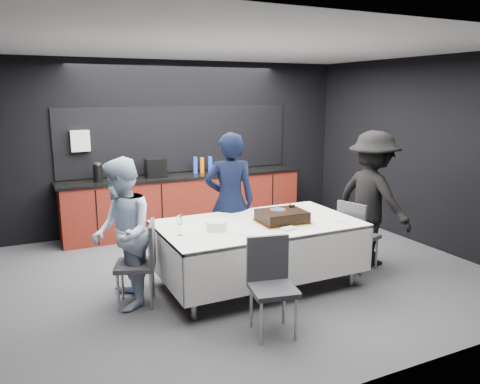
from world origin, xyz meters
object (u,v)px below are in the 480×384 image
object	(u,v)px
party_table	(258,234)
champagne_flute	(180,221)
person_center	(230,201)
chair_right	(356,231)
cake_assembly	(282,216)
chair_left	(142,258)
person_right	(372,199)
chair_near	(271,278)
person_left	(122,234)
plate_stack	(216,225)

from	to	relation	value
party_table	champagne_flute	size ratio (longest dim) A/B	10.36
person_center	chair_right	bearing A→B (deg)	167.38
party_table	cake_assembly	distance (m)	0.35
chair_left	chair_right	size ratio (longest dim) A/B	1.00
party_table	person_right	xyz separation A→B (m)	(1.72, 0.01, 0.25)
cake_assembly	person_right	xyz separation A→B (m)	(1.46, 0.12, 0.05)
champagne_flute	chair_near	distance (m)	1.18
champagne_flute	chair_right	world-z (taller)	champagne_flute
chair_left	person_center	world-z (taller)	person_center
cake_assembly	person_left	distance (m)	1.83
cake_assembly	person_center	bearing A→B (deg)	111.11
person_center	person_right	size ratio (longest dim) A/B	1.00
chair_right	person_center	size ratio (longest dim) A/B	0.52
cake_assembly	person_left	bearing A→B (deg)	171.99
party_table	chair_left	distance (m)	1.38
cake_assembly	chair_left	size ratio (longest dim) A/B	0.64
person_left	plate_stack	bearing A→B (deg)	84.57
party_table	plate_stack	distance (m)	0.60
person_right	plate_stack	bearing A→B (deg)	82.88
champagne_flute	cake_assembly	bearing A→B (deg)	-1.30
person_right	chair_right	bearing A→B (deg)	102.40
chair_right	person_left	world-z (taller)	person_left
chair_left	person_left	bearing A→B (deg)	160.97
chair_right	chair_near	world-z (taller)	same
person_center	person_left	size ratio (longest dim) A/B	1.11
party_table	chair_right	bearing A→B (deg)	-5.71
champagne_flute	chair_near	bearing A→B (deg)	-57.62
chair_right	person_left	xyz separation A→B (m)	(-2.90, 0.28, 0.28)
cake_assembly	chair_near	xyz separation A→B (m)	(-0.65, -0.91, -0.32)
plate_stack	chair_near	xyz separation A→B (m)	(0.16, -0.96, -0.30)
chair_right	person_left	distance (m)	2.93
chair_right	chair_left	bearing A→B (deg)	175.53
chair_right	chair_near	size ratio (longest dim) A/B	1.00
party_table	plate_stack	size ratio (longest dim) A/B	9.86
person_center	chair_left	bearing A→B (deg)	42.78
champagne_flute	chair_right	distance (m)	2.37
party_table	person_right	world-z (taller)	person_right
plate_stack	chair_right	xyz separation A→B (m)	(1.90, -0.07, -0.30)
cake_assembly	plate_stack	xyz separation A→B (m)	(-0.81, 0.05, -0.02)
chair_left	chair_near	world-z (taller)	same
chair_near	person_right	world-z (taller)	person_right
chair_left	person_left	world-z (taller)	person_left
champagne_flute	chair_near	xyz separation A→B (m)	(0.59, -0.94, -0.40)
person_left	party_table	bearing A→B (deg)	90.88
party_table	chair_right	xyz separation A→B (m)	(1.34, -0.13, -0.11)
party_table	chair_right	distance (m)	1.35
cake_assembly	party_table	bearing A→B (deg)	156.31
chair_left	person_left	size ratio (longest dim) A/B	0.57
chair_near	person_left	distance (m)	1.67
chair_near	person_left	bearing A→B (deg)	134.96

